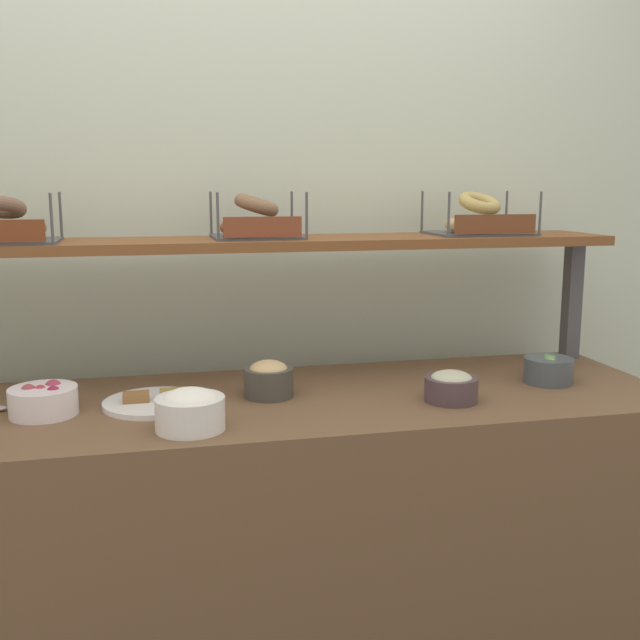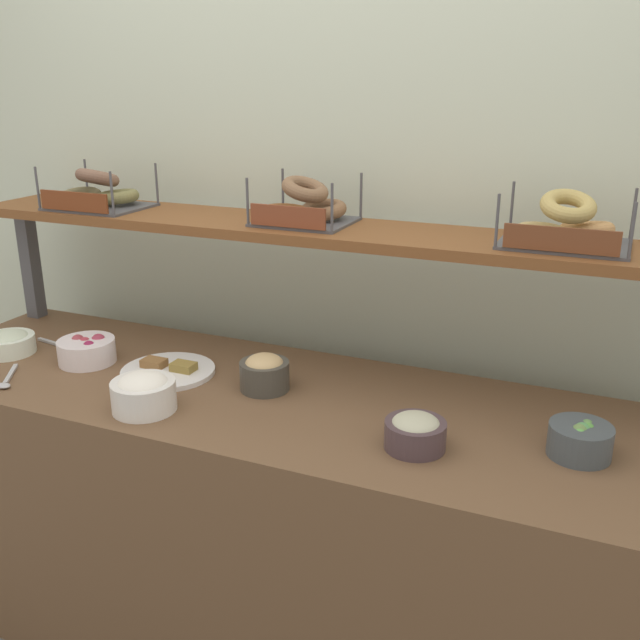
{
  "view_description": "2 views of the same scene",
  "coord_description": "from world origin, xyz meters",
  "px_view_note": "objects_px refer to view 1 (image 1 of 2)",
  "views": [
    {
      "loc": [
        -0.33,
        -2.0,
        1.44
      ],
      "look_at": [
        0.14,
        0.05,
        1.06
      ],
      "focal_mm": 41.89,
      "sensor_mm": 36.0,
      "label": 1
    },
    {
      "loc": [
        0.86,
        -1.62,
        1.7
      ],
      "look_at": [
        0.17,
        0.01,
        1.09
      ],
      "focal_mm": 40.09,
      "sensor_mm": 36.0,
      "label": 2
    }
  ],
  "objects_px": {
    "bowl_veggie_mix": "(548,369)",
    "bagel_basket_poppy": "(1,226)",
    "bowl_beet_salad": "(44,400)",
    "bagel_basket_sesame": "(479,220)",
    "bowl_hummus": "(269,379)",
    "bowl_tuna_salad": "(451,386)",
    "bagel_basket_cinnamon_raisin": "(257,223)",
    "serving_plate_white": "(155,402)",
    "bowl_cream_cheese": "(190,409)"
  },
  "relations": [
    {
      "from": "bagel_basket_cinnamon_raisin",
      "to": "bowl_tuna_salad",
      "type": "bearing_deg",
      "value": -41.43
    },
    {
      "from": "bagel_basket_sesame",
      "to": "bowl_tuna_salad",
      "type": "bearing_deg",
      "value": -121.95
    },
    {
      "from": "bowl_tuna_salad",
      "to": "bagel_basket_poppy",
      "type": "relative_size",
      "value": 0.49
    },
    {
      "from": "bowl_cream_cheese",
      "to": "bowl_tuna_salad",
      "type": "relative_size",
      "value": 1.16
    },
    {
      "from": "bagel_basket_poppy",
      "to": "bagel_basket_cinnamon_raisin",
      "type": "relative_size",
      "value": 1.08
    },
    {
      "from": "bowl_tuna_salad",
      "to": "bagel_basket_sesame",
      "type": "height_order",
      "value": "bagel_basket_sesame"
    },
    {
      "from": "bowl_cream_cheese",
      "to": "bagel_basket_sesame",
      "type": "relative_size",
      "value": 0.53
    },
    {
      "from": "serving_plate_white",
      "to": "bowl_veggie_mix",
      "type": "bearing_deg",
      "value": -1.34
    },
    {
      "from": "bagel_basket_poppy",
      "to": "bagel_basket_cinnamon_raisin",
      "type": "bearing_deg",
      "value": 2.85
    },
    {
      "from": "bowl_hummus",
      "to": "bagel_basket_cinnamon_raisin",
      "type": "xyz_separation_m",
      "value": [
        0.01,
        0.26,
        0.43
      ]
    },
    {
      "from": "bowl_cream_cheese",
      "to": "bagel_basket_poppy",
      "type": "xyz_separation_m",
      "value": [
        -0.48,
        0.47,
        0.43
      ]
    },
    {
      "from": "bagel_basket_cinnamon_raisin",
      "to": "bowl_veggie_mix",
      "type": "bearing_deg",
      "value": -19.87
    },
    {
      "from": "bagel_basket_cinnamon_raisin",
      "to": "bagel_basket_sesame",
      "type": "bearing_deg",
      "value": -0.58
    },
    {
      "from": "bowl_beet_salad",
      "to": "serving_plate_white",
      "type": "height_order",
      "value": "bowl_beet_salad"
    },
    {
      "from": "bowl_beet_salad",
      "to": "bowl_veggie_mix",
      "type": "bearing_deg",
      "value": -0.26
    },
    {
      "from": "bowl_cream_cheese",
      "to": "bagel_basket_poppy",
      "type": "bearing_deg",
      "value": 135.94
    },
    {
      "from": "bowl_veggie_mix",
      "to": "bagel_basket_sesame",
      "type": "relative_size",
      "value": 0.46
    },
    {
      "from": "bowl_hummus",
      "to": "bagel_basket_cinnamon_raisin",
      "type": "bearing_deg",
      "value": 87.61
    },
    {
      "from": "bowl_hummus",
      "to": "bowl_tuna_salad",
      "type": "relative_size",
      "value": 0.95
    },
    {
      "from": "bowl_beet_salad",
      "to": "bowl_veggie_mix",
      "type": "distance_m",
      "value": 1.45
    },
    {
      "from": "bowl_hummus",
      "to": "bagel_basket_sesame",
      "type": "height_order",
      "value": "bagel_basket_sesame"
    },
    {
      "from": "bagel_basket_cinnamon_raisin",
      "to": "bagel_basket_poppy",
      "type": "bearing_deg",
      "value": -177.15
    },
    {
      "from": "bowl_veggie_mix",
      "to": "bagel_basket_poppy",
      "type": "bearing_deg",
      "value": 170.33
    },
    {
      "from": "bowl_hummus",
      "to": "bowl_tuna_salad",
      "type": "xyz_separation_m",
      "value": [
        0.49,
        -0.16,
        -0.01
      ]
    },
    {
      "from": "serving_plate_white",
      "to": "bowl_beet_salad",
      "type": "bearing_deg",
      "value": -175.82
    },
    {
      "from": "serving_plate_white",
      "to": "bagel_basket_cinnamon_raisin",
      "type": "distance_m",
      "value": 0.63
    },
    {
      "from": "bowl_beet_salad",
      "to": "bagel_basket_sesame",
      "type": "relative_size",
      "value": 0.55
    },
    {
      "from": "bowl_tuna_salad",
      "to": "bagel_basket_sesame",
      "type": "distance_m",
      "value": 0.65
    },
    {
      "from": "bagel_basket_cinnamon_raisin",
      "to": "bowl_hummus",
      "type": "bearing_deg",
      "value": -92.39
    },
    {
      "from": "bowl_hummus",
      "to": "bowl_tuna_salad",
      "type": "height_order",
      "value": "bowl_hummus"
    },
    {
      "from": "bowl_cream_cheese",
      "to": "bowl_beet_salad",
      "type": "bearing_deg",
      "value": 150.44
    },
    {
      "from": "bowl_veggie_mix",
      "to": "bagel_basket_sesame",
      "type": "distance_m",
      "value": 0.54
    },
    {
      "from": "bagel_basket_poppy",
      "to": "bagel_basket_cinnamon_raisin",
      "type": "distance_m",
      "value": 0.73
    },
    {
      "from": "bagel_basket_sesame",
      "to": "serving_plate_white",
      "type": "bearing_deg",
      "value": -165.77
    },
    {
      "from": "bowl_tuna_salad",
      "to": "bagel_basket_poppy",
      "type": "xyz_separation_m",
      "value": [
        -1.2,
        0.38,
        0.43
      ]
    },
    {
      "from": "bowl_cream_cheese",
      "to": "serving_plate_white",
      "type": "distance_m",
      "value": 0.25
    },
    {
      "from": "bowl_tuna_salad",
      "to": "serving_plate_white",
      "type": "bearing_deg",
      "value": 169.88
    },
    {
      "from": "bowl_cream_cheese",
      "to": "bagel_basket_cinnamon_raisin",
      "type": "bearing_deg",
      "value": 64.1
    },
    {
      "from": "bowl_beet_salad",
      "to": "bowl_cream_cheese",
      "type": "bearing_deg",
      "value": -29.56
    },
    {
      "from": "bowl_beet_salad",
      "to": "serving_plate_white",
      "type": "bearing_deg",
      "value": 4.18
    },
    {
      "from": "bowl_tuna_salad",
      "to": "bagel_basket_poppy",
      "type": "distance_m",
      "value": 1.33
    },
    {
      "from": "bowl_beet_salad",
      "to": "bagel_basket_sesame",
      "type": "xyz_separation_m",
      "value": [
        1.34,
        0.29,
        0.44
      ]
    },
    {
      "from": "bowl_hummus",
      "to": "bagel_basket_sesame",
      "type": "xyz_separation_m",
      "value": [
        0.74,
        0.25,
        0.42
      ]
    },
    {
      "from": "bowl_beet_salad",
      "to": "bagel_basket_poppy",
      "type": "bearing_deg",
      "value": 114.34
    },
    {
      "from": "bowl_beet_salad",
      "to": "bowl_tuna_salad",
      "type": "bearing_deg",
      "value": -6.44
    },
    {
      "from": "bagel_basket_poppy",
      "to": "bowl_tuna_salad",
      "type": "bearing_deg",
      "value": -17.66
    },
    {
      "from": "bowl_tuna_salad",
      "to": "bagel_basket_cinnamon_raisin",
      "type": "relative_size",
      "value": 0.52
    },
    {
      "from": "bagel_basket_cinnamon_raisin",
      "to": "bagel_basket_sesame",
      "type": "distance_m",
      "value": 0.73
    },
    {
      "from": "bowl_hummus",
      "to": "bagel_basket_poppy",
      "type": "bearing_deg",
      "value": 162.69
    },
    {
      "from": "bowl_veggie_mix",
      "to": "bowl_cream_cheese",
      "type": "bearing_deg",
      "value": -169.52
    }
  ]
}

